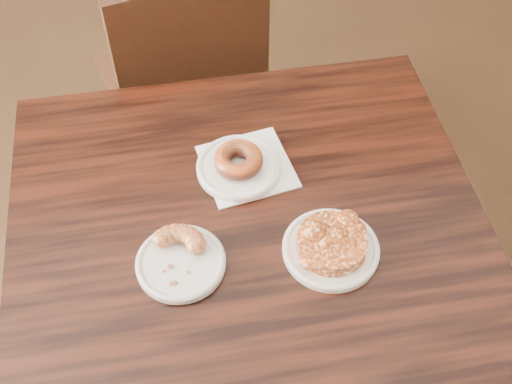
{
  "coord_description": "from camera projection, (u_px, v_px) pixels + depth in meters",
  "views": [
    {
      "loc": [
        -0.27,
        -0.81,
        1.72
      ],
      "look_at": [
        -0.19,
        -0.09,
        0.8
      ],
      "focal_mm": 45.0,
      "sensor_mm": 36.0,
      "label": 1
    }
  ],
  "objects": [
    {
      "name": "plate_donut",
      "position": [
        239.0,
        168.0,
        1.26
      ],
      "size": [
        0.17,
        0.17,
        0.01
      ],
      "primitive_type": "cylinder",
      "color": "white",
      "rests_on": "napkin"
    },
    {
      "name": "napkin",
      "position": [
        247.0,
        167.0,
        1.27
      ],
      "size": [
        0.2,
        0.2,
        0.0
      ],
      "primitive_type": "cube",
      "rotation": [
        0.0,
        0.0,
        0.21
      ],
      "color": "white",
      "rests_on": "cafe_table"
    },
    {
      "name": "cafe_table",
      "position": [
        253.0,
        330.0,
        1.46
      ],
      "size": [
        0.93,
        0.93,
        0.75
      ],
      "primitive_type": "cube",
      "rotation": [
        0.0,
        0.0,
        0.05
      ],
      "color": "black",
      "rests_on": "floor"
    },
    {
      "name": "floor",
      "position": [
        315.0,
        332.0,
        1.87
      ],
      "size": [
        5.0,
        5.0,
        0.0
      ],
      "primitive_type": "plane",
      "color": "black",
      "rests_on": "ground"
    },
    {
      "name": "cruller_fragment",
      "position": [
        180.0,
        256.0,
        1.11
      ],
      "size": [
        0.12,
        0.12,
        0.03
      ],
      "primitive_type": null,
      "color": "maroon",
      "rests_on": "plate_cruller"
    },
    {
      "name": "plate_cruller",
      "position": [
        181.0,
        263.0,
        1.13
      ],
      "size": [
        0.16,
        0.16,
        0.01
      ],
      "primitive_type": "cylinder",
      "color": "silver",
      "rests_on": "cafe_table"
    },
    {
      "name": "glazed_donut",
      "position": [
        238.0,
        160.0,
        1.24
      ],
      "size": [
        0.1,
        0.1,
        0.03
      ],
      "primitive_type": "torus",
      "color": "#8F3C14",
      "rests_on": "plate_donut"
    },
    {
      "name": "chair_far",
      "position": [
        179.0,
        86.0,
        1.86
      ],
      "size": [
        0.54,
        0.54,
        0.9
      ],
      "primitive_type": null,
      "rotation": [
        0.0,
        0.0,
        3.43
      ],
      "color": "black",
      "rests_on": "floor"
    },
    {
      "name": "apple_fritter",
      "position": [
        332.0,
        241.0,
        1.12
      ],
      "size": [
        0.17,
        0.17,
        0.04
      ],
      "primitive_type": null,
      "color": "#4E1D08",
      "rests_on": "plate_fritter"
    },
    {
      "name": "plate_fritter",
      "position": [
        331.0,
        249.0,
        1.14
      ],
      "size": [
        0.17,
        0.17,
        0.01
      ],
      "primitive_type": "cylinder",
      "color": "silver",
      "rests_on": "cafe_table"
    }
  ]
}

